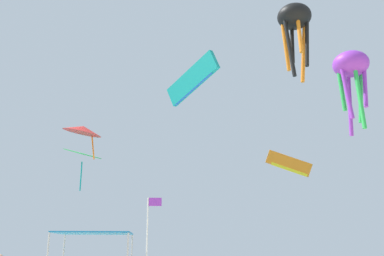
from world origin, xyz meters
name	(u,v)px	position (x,y,z in m)	size (l,w,h in m)	color
canopy_tent	(94,235)	(-5.23, 1.16, 2.45)	(3.28, 3.21, 2.57)	#B2B2B7
banner_flag	(149,236)	(-2.79, -0.33, 2.37)	(0.61, 0.06, 3.96)	silver
kite_octopus_purple	(351,68)	(9.66, 5.45, 12.90)	(3.08, 3.08, 5.32)	purple
kite_parafoil_teal	(192,80)	(0.43, 16.57, 16.30)	(4.41, 5.04, 3.84)	teal
kite_delta_red	(83,130)	(-9.08, 18.00, 11.89)	(4.72, 4.70, 3.09)	red
kite_diamond_green	(82,156)	(-9.80, 22.81, 10.54)	(3.62, 3.64, 4.01)	green
kite_octopus_black	(295,20)	(9.73, 15.39, 21.96)	(3.19, 3.19, 7.30)	black
kite_parafoil_orange	(289,164)	(11.89, 26.54, 10.83)	(5.06, 1.30, 3.10)	orange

